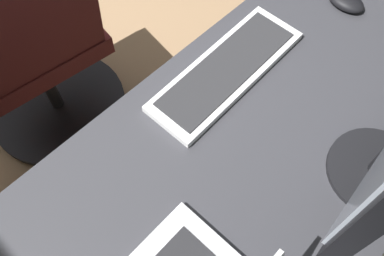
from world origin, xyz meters
TOP-DOWN VIEW (x-y plane):
  - desk at (0.33, 1.67)m, footprint 2.32×0.62m
  - keyboard_main at (0.07, 1.48)m, footprint 0.42×0.15m
  - mouse_main at (-0.31, 1.56)m, footprint 0.06×0.10m
  - office_chair at (0.28, 0.85)m, footprint 0.56×0.58m

SIDE VIEW (x-z plane):
  - office_chair at x=0.28m, z-range -0.03..0.94m
  - desk at x=0.33m, z-range 0.30..1.03m
  - keyboard_main at x=0.07m, z-range 0.73..0.75m
  - mouse_main at x=-0.31m, z-range 0.73..0.76m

